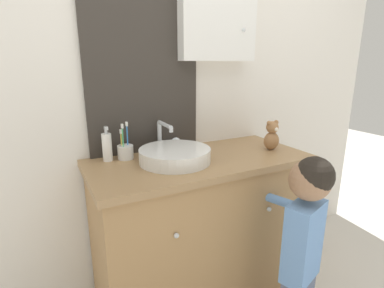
% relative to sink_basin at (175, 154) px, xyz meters
% --- Properties ---
extents(wall_back, '(3.20, 0.18, 2.50)m').
position_rel_sink_basin_xyz_m(wall_back, '(0.15, 0.28, 0.38)').
color(wall_back, silver).
rests_on(wall_back, ground_plane).
extents(vanity_counter, '(1.17, 0.55, 0.86)m').
position_rel_sink_basin_xyz_m(vanity_counter, '(0.14, -0.01, -0.47)').
color(vanity_counter, '#A37A4C').
rests_on(vanity_counter, ground_plane).
extents(sink_basin, '(0.37, 0.42, 0.18)m').
position_rel_sink_basin_xyz_m(sink_basin, '(0.00, 0.00, 0.00)').
color(sink_basin, white).
rests_on(sink_basin, vanity_counter).
extents(toothbrush_holder, '(0.08, 0.08, 0.20)m').
position_rel_sink_basin_xyz_m(toothbrush_holder, '(-0.21, 0.16, 0.00)').
color(toothbrush_holder, silver).
rests_on(toothbrush_holder, vanity_counter).
extents(soap_dispenser, '(0.05, 0.05, 0.18)m').
position_rel_sink_basin_xyz_m(soap_dispenser, '(-0.30, 0.17, 0.04)').
color(soap_dispenser, white).
rests_on(soap_dispenser, vanity_counter).
extents(child_figure, '(0.23, 0.47, 0.97)m').
position_rel_sink_basin_xyz_m(child_figure, '(0.42, -0.50, -0.30)').
color(child_figure, slate).
rests_on(child_figure, ground_plane).
extents(teddy_bear, '(0.09, 0.08, 0.17)m').
position_rel_sink_basin_xyz_m(teddy_bear, '(0.59, -0.06, 0.04)').
color(teddy_bear, '#9E7047').
rests_on(teddy_bear, vanity_counter).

